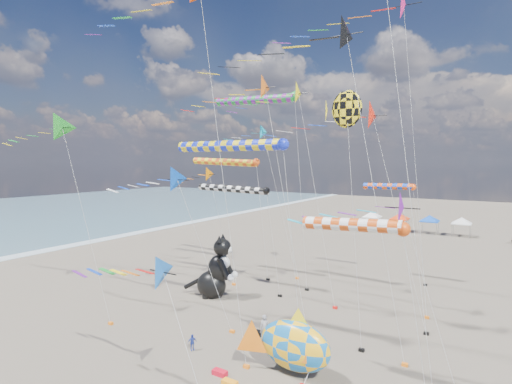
{
  "coord_description": "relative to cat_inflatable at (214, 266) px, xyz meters",
  "views": [
    {
      "loc": [
        14.8,
        -14.45,
        12.64
      ],
      "look_at": [
        -1.71,
        12.0,
        10.25
      ],
      "focal_mm": 28.0,
      "sensor_mm": 36.0,
      "label": 1
    }
  ],
  "objects": [
    {
      "name": "delta_kite_0",
      "position": [
        11.54,
        -3.77,
        17.9
      ],
      "size": [
        16.93,
        2.56,
        22.46
      ],
      "color": "black",
      "rests_on": "ground"
    },
    {
      "name": "delta_kite_1",
      "position": [
        -7.31,
        -9.27,
        12.19
      ],
      "size": [
        12.35,
        2.51,
        16.68
      ],
      "color": "#1C8E23",
      "rests_on": "ground"
    },
    {
      "name": "delta_kite_2",
      "position": [
        13.07,
        1.75,
        12.99
      ],
      "size": [
        13.75,
        2.46,
        17.48
      ],
      "color": "red",
      "rests_on": "ground"
    },
    {
      "name": "delta_kite_3",
      "position": [
        14.6,
        5.0,
        22.07
      ],
      "size": [
        14.05,
        3.12,
        26.82
      ],
      "color": "#DB1C70",
      "rests_on": "ground"
    },
    {
      "name": "delta_kite_4",
      "position": [
        1.27,
        -5.47,
        8.06
      ],
      "size": [
        11.56,
        2.18,
        12.43
      ],
      "color": "#0C46B7",
      "rests_on": "ground"
    },
    {
      "name": "delta_kite_5",
      "position": [
        5.21,
        3.13,
        15.57
      ],
      "size": [
        12.22,
        2.17,
        19.95
      ],
      "color": "yellow",
      "rests_on": "ground"
    },
    {
      "name": "delta_kite_6",
      "position": [
        17.24,
        -7.47,
        7.05
      ],
      "size": [
        9.49,
        1.96,
        11.32
      ],
      "color": "#75139D",
      "rests_on": "ground"
    },
    {
      "name": "delta_kite_7",
      "position": [
        6.63,
        -2.73,
        14.96
      ],
      "size": [
        11.05,
        2.04,
        19.31
      ],
      "color": "orange",
      "rests_on": "ground"
    },
    {
      "name": "delta_kite_8",
      "position": [
        -1.46,
        9.28,
        12.62
      ],
      "size": [
        11.47,
        1.8,
        16.9
      ],
      "color": "#0FB1D7",
      "rests_on": "ground"
    },
    {
      "name": "delta_kite_10",
      "position": [
        7.25,
        -15.59,
        3.92
      ],
      "size": [
        11.11,
        1.96,
        8.21
      ],
      "color": "blue",
      "rests_on": "ground"
    },
    {
      "name": "delta_kite_11",
      "position": [
        -5.29,
        3.92,
        7.99
      ],
      "size": [
        9.25,
        1.67,
        12.17
      ],
      "color": "orange",
      "rests_on": "ground"
    },
    {
      "name": "windsock_0",
      "position": [
        15.99,
        -8.0,
        6.21
      ],
      "size": [
        7.12,
        0.76,
        9.61
      ],
      "color": "#D1460E",
      "rests_on": "ground"
    },
    {
      "name": "windsock_1",
      "position": [
        12.51,
        14.07,
        6.98
      ],
      "size": [
        6.7,
        0.68,
        10.37
      ],
      "color": "#EE4A10",
      "rests_on": "ground"
    },
    {
      "name": "windsock_2",
      "position": [
        0.8,
        6.29,
        15.9
      ],
      "size": [
        11.14,
        0.91,
        19.37
      ],
      "color": "green",
      "rests_on": "ground"
    },
    {
      "name": "windsock_3",
      "position": [
        -3.65,
        7.23,
        9.56
      ],
      "size": [
        9.99,
        0.79,
        12.97
      ],
      "color": "#EE5114",
      "rests_on": "ground"
    },
    {
      "name": "windsock_4",
      "position": [
        6.32,
        -5.7,
        10.73
      ],
      "size": [
        10.33,
        0.81,
        14.15
      ],
      "color": "#162BDF",
      "rests_on": "ground"
    },
    {
      "name": "windsock_5",
      "position": [
        0.18,
        3.31,
        6.9
      ],
      "size": [
        9.41,
        0.69,
        10.27
      ],
      "color": "black",
      "rests_on": "ground"
    },
    {
      "name": "angelfish_kite",
      "position": [
        12.74,
        -1.31,
        13.22
      ],
      "size": [
        3.74,
        3.02,
        17.64
      ],
      "color": "yellow",
      "rests_on": "ground"
    },
    {
      "name": "cat_inflatable",
      "position": [
        0.0,
        0.0,
        0.0
      ],
      "size": [
        4.85,
        3.4,
        5.93
      ],
      "primitive_type": null,
      "rotation": [
        0.0,
        0.0,
        0.3
      ],
      "color": "black",
      "rests_on": "ground"
    },
    {
      "name": "fish_inflatable",
      "position": [
        12.39,
        -8.27,
        -1.17
      ],
      "size": [
        6.11,
        3.14,
        4.11
      ],
      "color": "#1268B5",
      "rests_on": "ground"
    },
    {
      "name": "person_adult",
      "position": [
        8.67,
        -5.41,
        -2.03
      ],
      "size": [
        0.8,
        0.66,
        1.88
      ],
      "primitive_type": "imported",
      "rotation": [
        0.0,
        0.0,
        0.36
      ],
      "color": "gray",
      "rests_on": "ground"
    },
    {
      "name": "child_green",
      "position": [
        12.29,
        -6.03,
        -2.42
      ],
      "size": [
        0.57,
        0.47,
        1.08
      ],
      "primitive_type": "imported",
      "rotation": [
        0.0,
        0.0,
        -0.12
      ],
      "color": "#1E712C",
      "rests_on": "ground"
    },
    {
      "name": "child_blue",
      "position": [
        5.24,
        -9.13,
        -2.42
      ],
      "size": [
        0.53,
        0.69,
        1.09
      ],
      "primitive_type": "imported",
      "rotation": [
        0.0,
        0.0,
        1.08
      ],
      "color": "#2840AD",
      "rests_on": "ground"
    },
    {
      "name": "kite_bag_0",
      "position": [
        8.71,
        -10.66,
        -2.81
      ],
      "size": [
        0.9,
        0.44,
        0.3
      ],
      "primitive_type": "cube",
      "color": "red",
      "rests_on": "ground"
    },
    {
      "name": "kite_bag_1",
      "position": [
        9.86,
        -11.26,
        -2.81
      ],
      "size": [
        0.9,
        0.44,
        0.3
      ],
      "primitive_type": "cube",
      "color": "orange",
      "rests_on": "ground"
    },
    {
      "name": "kite_bag_2",
      "position": [
        7.93,
        -4.77,
        -2.81
      ],
      "size": [
        0.9,
        0.44,
        0.3
      ],
      "primitive_type": "cube",
      "color": "black",
      "rests_on": "ground"
    },
    {
      "name": "tent_row",
      "position": [
        9.26,
        45.66,
        0.18
      ],
      "size": [
        19.2,
        4.2,
        3.8
      ],
      "color": "white",
      "rests_on": "ground"
    }
  ]
}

